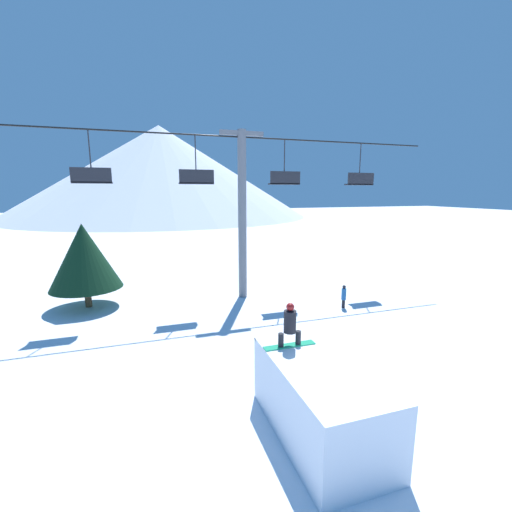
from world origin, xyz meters
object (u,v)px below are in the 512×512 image
object	(u,v)px
snow_ramp	(320,400)
distant_skier	(344,296)
snowboarder	(290,325)
pine_tree_near	(84,256)

from	to	relation	value
snow_ramp	distant_skier	size ratio (longest dim) A/B	3.31
snowboarder	pine_tree_near	bearing A→B (deg)	120.36
snowboarder	distant_skier	bearing A→B (deg)	48.14
snowboarder	pine_tree_near	xyz separation A→B (m)	(-6.59, 11.25, 0.27)
pine_tree_near	snowboarder	bearing A→B (deg)	-59.64
snowboarder	pine_tree_near	size ratio (longest dim) A/B	0.33
snow_ramp	distant_skier	xyz separation A→B (m)	(5.83, 8.05, -0.26)
snow_ramp	pine_tree_near	distance (m)	14.34
distant_skier	snow_ramp	bearing A→B (deg)	-125.93
snowboarder	distant_skier	world-z (taller)	snowboarder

